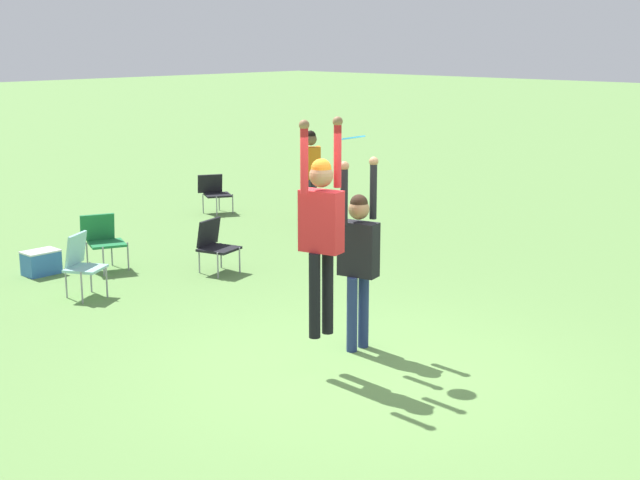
{
  "coord_description": "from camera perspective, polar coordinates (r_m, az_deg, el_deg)",
  "views": [
    {
      "loc": [
        -6.76,
        -5.91,
        3.45
      ],
      "look_at": [
        0.09,
        0.53,
        1.3
      ],
      "focal_mm": 50.0,
      "sensor_mm": 36.0,
      "label": 1
    }
  ],
  "objects": [
    {
      "name": "frisbee",
      "position": [
        9.41,
        2.1,
        6.56
      ],
      "size": [
        0.27,
        0.27,
        0.06
      ],
      "color": "#2D9EDB"
    },
    {
      "name": "person_defending",
      "position": [
        9.83,
        2.48,
        -0.65
      ],
      "size": [
        0.59,
        0.47,
        2.16
      ],
      "rotation": [
        0.0,
        0.0,
        -1.34
      ],
      "color": "navy",
      "rests_on": "ground_plane"
    },
    {
      "name": "ground_plane",
      "position": [
        9.62,
        1.97,
        -8.14
      ],
      "size": [
        120.0,
        120.0,
        0.0
      ],
      "primitive_type": "plane",
      "color": "#608C47"
    },
    {
      "name": "camping_chair_5",
      "position": [
        13.8,
        -13.72,
        0.16
      ],
      "size": [
        0.67,
        0.72,
        0.84
      ],
      "rotation": [
        0.0,
        0.0,
        2.74
      ],
      "color": "gray",
      "rests_on": "ground_plane"
    },
    {
      "name": "camping_chair_4",
      "position": [
        17.93,
        -6.76,
        3.15
      ],
      "size": [
        0.67,
        0.73,
        0.76
      ],
      "rotation": [
        0.0,
        0.0,
        2.63
      ],
      "color": "gray",
      "rests_on": "ground_plane"
    },
    {
      "name": "person_spectator_near",
      "position": [
        16.64,
        -0.6,
        4.62
      ],
      "size": [
        0.52,
        0.4,
        1.76
      ],
      "rotation": [
        0.0,
        0.0,
        -0.76
      ],
      "color": "#2D2D38",
      "rests_on": "ground_plane"
    },
    {
      "name": "cooler_box",
      "position": [
        13.85,
        -17.42,
        -1.38
      ],
      "size": [
        0.51,
        0.35,
        0.36
      ],
      "color": "#336BB7",
      "rests_on": "ground_plane"
    },
    {
      "name": "camping_chair_0",
      "position": [
        12.44,
        -15.03,
        -1.27
      ],
      "size": [
        0.62,
        0.68,
        0.86
      ],
      "rotation": [
        0.0,
        0.0,
        3.65
      ],
      "color": "gray",
      "rests_on": "ground_plane"
    },
    {
      "name": "camping_chair_1",
      "position": [
        13.38,
        -6.75,
        -0.16
      ],
      "size": [
        0.61,
        0.65,
        0.79
      ],
      "rotation": [
        0.0,
        0.0,
        3.4
      ],
      "color": "gray",
      "rests_on": "ground_plane"
    },
    {
      "name": "person_jumping",
      "position": [
        9.03,
        0.08,
        1.18
      ],
      "size": [
        0.59,
        0.47,
        2.26
      ],
      "rotation": [
        0.0,
        0.0,
        1.8
      ],
      "color": "black",
      "rests_on": "ground_plane"
    }
  ]
}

